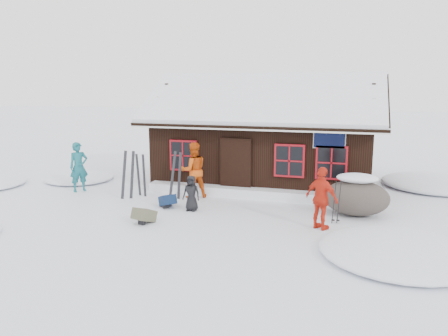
{
  "coord_description": "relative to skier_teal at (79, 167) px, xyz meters",
  "views": [
    {
      "loc": [
        4.9,
        -12.27,
        3.88
      ],
      "look_at": [
        0.97,
        0.76,
        1.3
      ],
      "focal_mm": 35.0,
      "sensor_mm": 36.0,
      "label": 1
    }
  ],
  "objects": [
    {
      "name": "backpack_olive",
      "position": [
        4.06,
        -2.78,
        -0.76
      ],
      "size": [
        0.61,
        0.7,
        0.32
      ],
      "primitive_type": "cube",
      "rotation": [
        0.0,
        0.0,
        -0.31
      ],
      "color": "#52503A",
      "rests_on": "ground"
    },
    {
      "name": "skier_crouched",
      "position": [
        4.9,
        -1.2,
        -0.36
      ],
      "size": [
        0.55,
        0.36,
        1.12
      ],
      "primitive_type": "imported",
      "rotation": [
        0.0,
        0.0,
        0.01
      ],
      "color": "black",
      "rests_on": "ground"
    },
    {
      "name": "ski_pair_right",
      "position": [
        3.89,
        -0.02,
        -0.11
      ],
      "size": [
        0.58,
        0.2,
        1.72
      ],
      "rotation": [
        0.0,
        0.0,
        -0.2
      ],
      "color": "black",
      "rests_on": "ground"
    },
    {
      "name": "skier_teal",
      "position": [
        0.0,
        0.0,
        0.0
      ],
      "size": [
        0.76,
        0.8,
        1.84
      ],
      "primitive_type": "imported",
      "rotation": [
        0.0,
        0.0,
        0.89
      ],
      "color": "#155E67",
      "rests_on": "ground"
    },
    {
      "name": "ground",
      "position": [
        4.81,
        -1.33,
        -0.92
      ],
      "size": [
        120.0,
        120.0,
        0.0
      ],
      "primitive_type": "plane",
      "color": "white",
      "rests_on": "ground"
    },
    {
      "name": "skier_orange_left",
      "position": [
        4.38,
        0.37,
        0.06
      ],
      "size": [
        1.2,
        1.15,
        1.95
      ],
      "primitive_type": "imported",
      "rotation": [
        0.0,
        0.0,
        3.75
      ],
      "color": "#CB4A0E",
      "rests_on": "ground"
    },
    {
      "name": "ski_poles",
      "position": [
        9.31,
        -1.2,
        -0.32
      ],
      "size": [
        0.23,
        0.11,
        1.27
      ],
      "color": "black",
      "rests_on": "ground"
    },
    {
      "name": "snow_mounds",
      "position": [
        6.46,
        0.53,
        -0.92
      ],
      "size": [
        20.6,
        13.2,
        0.48
      ],
      "color": "white",
      "rests_on": "ground"
    },
    {
      "name": "ski_pair_left",
      "position": [
        2.27,
        -0.44,
        -0.1
      ],
      "size": [
        0.54,
        0.21,
        1.74
      ],
      "rotation": [
        0.0,
        0.0,
        0.28
      ],
      "color": "black",
      "rests_on": "ground"
    },
    {
      "name": "boulder",
      "position": [
        9.85,
        -0.2,
        -0.34
      ],
      "size": [
        1.95,
        1.46,
        1.15
      ],
      "color": "#514741",
      "rests_on": "ground"
    },
    {
      "name": "ski_pair_mid",
      "position": [
        2.52,
        0.05,
        -0.19
      ],
      "size": [
        0.41,
        0.12,
        1.55
      ],
      "rotation": [
        0.0,
        0.0,
        -0.18
      ],
      "color": "black",
      "rests_on": "ground"
    },
    {
      "name": "skier_orange_right",
      "position": [
        8.94,
        -1.87,
        -0.05
      ],
      "size": [
        1.09,
        0.9,
        1.73
      ],
      "primitive_type": "imported",
      "rotation": [
        0.0,
        0.0,
        2.58
      ],
      "color": "red",
      "rests_on": "ground"
    },
    {
      "name": "mountain_hut",
      "position": [
        6.31,
        3.65,
        0.66
      ],
      "size": [
        8.9,
        6.09,
        4.42
      ],
      "color": "black",
      "rests_on": "ground"
    },
    {
      "name": "snow_drift",
      "position": [
        6.31,
        0.92,
        -0.74
      ],
      "size": [
        7.6,
        0.6,
        0.35
      ],
      "primitive_type": "cube",
      "color": "white",
      "rests_on": "ground"
    },
    {
      "name": "backpack_blue",
      "position": [
        4.02,
        -1.07,
        -0.76
      ],
      "size": [
        0.71,
        0.71,
        0.31
      ],
      "primitive_type": "cube",
      "rotation": [
        0.0,
        0.0,
        0.78
      ],
      "color": "#0F2041",
      "rests_on": "ground"
    }
  ]
}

